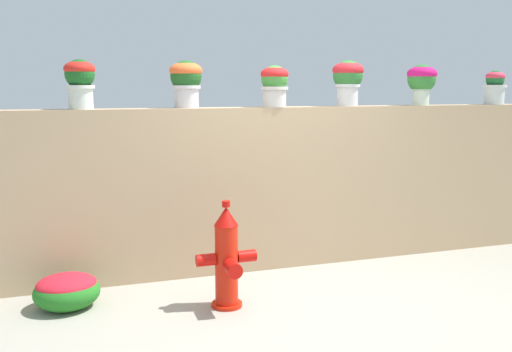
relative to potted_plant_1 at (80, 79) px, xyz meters
The scene contains 10 objects.
ground_plane 2.87m from the potted_plant_1, 31.34° to the right, with size 24.00×24.00×0.00m, color #9E998B.
stone_wall 2.13m from the potted_plant_1, ahead, with size 6.14×0.28×1.66m, color tan.
potted_plant_1 is the anchor object (origin of this frame).
potted_plant_2 0.97m from the potted_plant_1, ahead, with size 0.32×0.32×0.45m.
potted_plant_3 1.85m from the potted_plant_1, ahead, with size 0.28×0.28×0.41m.
potted_plant_4 2.68m from the potted_plant_1, ahead, with size 0.33×0.33×0.47m.
potted_plant_5 3.57m from the potted_plant_1, ahead, with size 0.32×0.32×0.44m.
potted_plant_6 4.54m from the potted_plant_1, ahead, with size 0.26×0.26×0.39m.
fire_hydrant 2.09m from the potted_plant_1, 40.41° to the right, with size 0.52×0.41×0.92m.
flower_bush_left 1.86m from the potted_plant_1, 110.65° to the right, with size 0.55×0.50×0.31m.
Camera 1 is at (-1.93, -4.25, 1.86)m, focal length 39.55 mm.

